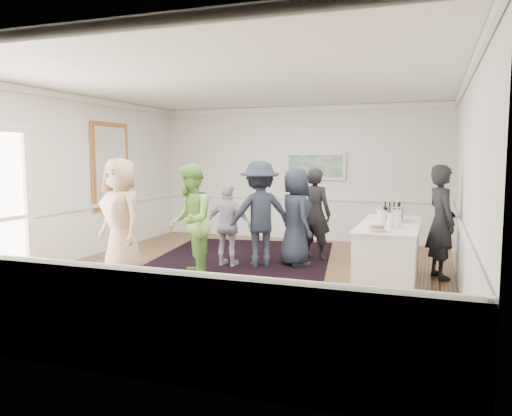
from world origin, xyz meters
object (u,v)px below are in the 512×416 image
(guest_navy, at_px, (296,217))
(nut_bowl, at_px, (377,229))
(guest_dark_a, at_px, (260,214))
(bartender, at_px, (441,222))
(guest_dark_b, at_px, (315,214))
(guest_green, at_px, (190,221))
(guest_lilac, at_px, (228,225))
(ice_bucket, at_px, (396,215))
(guest_tan, at_px, (121,219))
(serving_table, at_px, (389,253))

(guest_navy, height_order, nut_bowl, guest_navy)
(guest_dark_a, bearing_deg, bartender, 149.77)
(bartender, relative_size, guest_dark_b, 1.05)
(guest_dark_b, bearing_deg, guest_navy, 85.16)
(guest_green, height_order, guest_lilac, guest_green)
(bartender, relative_size, ice_bucket, 7.23)
(guest_tan, xyz_separation_m, ice_bucket, (4.27, 1.33, 0.08))
(guest_green, distance_m, guest_dark_b, 2.67)
(nut_bowl, bearing_deg, guest_navy, 133.98)
(guest_tan, bearing_deg, ice_bucket, 42.03)
(guest_lilac, bearing_deg, ice_bucket, -178.29)
(bartender, height_order, guest_lilac, bartender)
(guest_tan, height_order, guest_dark_b, guest_tan)
(guest_dark_b, relative_size, guest_navy, 1.00)
(guest_lilac, bearing_deg, serving_table, 176.98)
(serving_table, distance_m, ice_bucket, 0.64)
(nut_bowl, bearing_deg, serving_table, 83.66)
(guest_tan, bearing_deg, guest_dark_b, 68.14)
(guest_tan, height_order, ice_bucket, guest_tan)
(serving_table, bearing_deg, guest_green, -167.66)
(guest_green, xyz_separation_m, guest_lilac, (0.27, 0.99, -0.19))
(guest_lilac, relative_size, guest_navy, 0.84)
(guest_tan, relative_size, nut_bowl, 7.35)
(guest_tan, height_order, guest_lilac, guest_tan)
(guest_tan, bearing_deg, guest_green, 45.82)
(bartender, xyz_separation_m, ice_bucket, (-0.70, -0.43, 0.14))
(bartender, height_order, guest_green, guest_green)
(guest_green, relative_size, guest_dark_b, 1.05)
(guest_lilac, bearing_deg, guest_tan, 49.67)
(guest_navy, height_order, ice_bucket, guest_navy)
(guest_dark_b, bearing_deg, guest_dark_a, 62.07)
(guest_dark_b, distance_m, ice_bucket, 2.00)
(guest_tan, relative_size, guest_green, 1.05)
(guest_dark_a, height_order, guest_dark_b, guest_dark_a)
(guest_tan, relative_size, guest_lilac, 1.31)
(guest_green, bearing_deg, guest_dark_a, 123.70)
(serving_table, xyz_separation_m, guest_tan, (-4.20, -1.10, 0.51))
(guest_green, relative_size, ice_bucket, 7.28)
(guest_dark_a, height_order, guest_navy, guest_dark_a)
(ice_bucket, distance_m, nut_bowl, 1.16)
(serving_table, bearing_deg, nut_bowl, -96.34)
(guest_dark_a, relative_size, nut_bowl, 7.13)
(guest_green, height_order, guest_dark_a, guest_dark_a)
(bartender, height_order, ice_bucket, bartender)
(guest_lilac, xyz_separation_m, ice_bucket, (2.94, -0.07, 0.32))
(guest_tan, bearing_deg, nut_bowl, 27.38)
(guest_green, height_order, guest_dark_b, guest_green)
(bartender, distance_m, ice_bucket, 0.83)
(guest_lilac, relative_size, nut_bowl, 5.60)
(guest_dark_b, bearing_deg, guest_green, 66.30)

